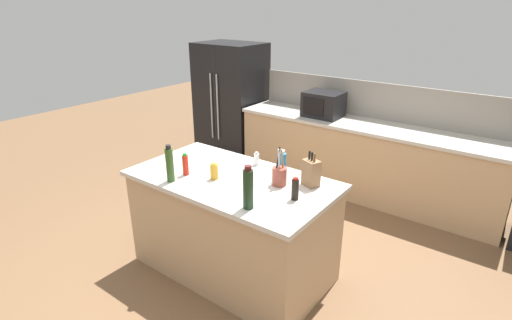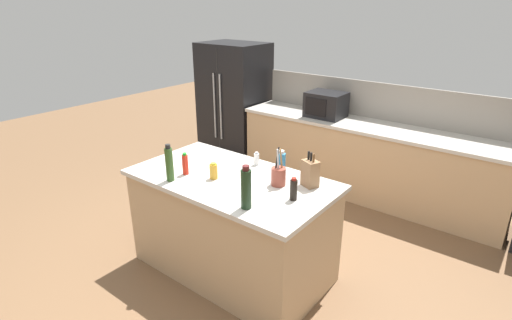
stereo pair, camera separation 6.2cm
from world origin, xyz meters
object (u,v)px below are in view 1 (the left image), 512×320
(honey_jar, at_px, (214,171))
(dish_soap_bottle, at_px, (282,165))
(microwave, at_px, (323,104))
(knife_block, at_px, (311,173))
(hot_sauce_bottle, at_px, (185,165))
(salt_shaker, at_px, (256,159))
(utensil_crock, at_px, (279,176))
(soy_sauce_bottle, at_px, (295,189))
(refrigerator, at_px, (231,102))
(wine_bottle, at_px, (248,188))
(olive_oil_bottle, at_px, (170,164))

(honey_jar, relative_size, dish_soap_bottle, 0.56)
(microwave, bearing_deg, honey_jar, -85.31)
(knife_block, xyz_separation_m, hot_sauce_bottle, (-0.98, -0.45, -0.02))
(honey_jar, xyz_separation_m, hot_sauce_bottle, (-0.26, -0.08, 0.02))
(knife_block, height_order, salt_shaker, knife_block)
(knife_block, height_order, utensil_crock, utensil_crock)
(soy_sauce_bottle, height_order, salt_shaker, soy_sauce_bottle)
(refrigerator, bearing_deg, salt_shaker, -45.01)
(dish_soap_bottle, bearing_deg, soy_sauce_bottle, -41.58)
(honey_jar, xyz_separation_m, salt_shaker, (0.10, 0.46, -0.01))
(refrigerator, relative_size, honey_jar, 12.33)
(knife_block, bearing_deg, soy_sauce_bottle, -61.67)
(utensil_crock, bearing_deg, dish_soap_bottle, 114.24)
(refrigerator, relative_size, utensil_crock, 5.53)
(soy_sauce_bottle, bearing_deg, refrigerator, 138.22)
(knife_block, xyz_separation_m, wine_bottle, (-0.18, -0.60, 0.04))
(knife_block, height_order, olive_oil_bottle, olive_oil_bottle)
(honey_jar, relative_size, salt_shaker, 1.15)
(refrigerator, relative_size, olive_oil_bottle, 5.53)
(microwave, xyz_separation_m, utensil_crock, (0.69, -2.07, -0.08))
(microwave, distance_m, honey_jar, 2.31)
(dish_soap_bottle, height_order, hot_sauce_bottle, dish_soap_bottle)
(soy_sauce_bottle, bearing_deg, salt_shaker, 149.87)
(utensil_crock, xyz_separation_m, salt_shaker, (-0.41, 0.23, -0.02))
(knife_block, xyz_separation_m, olive_oil_bottle, (-0.98, -0.62, 0.04))
(dish_soap_bottle, bearing_deg, utensil_crock, -65.76)
(microwave, bearing_deg, utensil_crock, -71.48)
(utensil_crock, bearing_deg, hot_sauce_bottle, -157.72)
(dish_soap_bottle, bearing_deg, refrigerator, 138.19)
(microwave, distance_m, hot_sauce_bottle, 2.39)
(soy_sauce_bottle, bearing_deg, wine_bottle, -122.56)
(microwave, xyz_separation_m, dish_soap_bottle, (0.64, -1.96, -0.04))
(refrigerator, relative_size, wine_bottle, 5.31)
(microwave, height_order, knife_block, microwave)
(microwave, bearing_deg, olive_oil_bottle, -91.66)
(salt_shaker, bearing_deg, knife_block, -8.09)
(knife_block, height_order, honey_jar, knife_block)
(honey_jar, distance_m, salt_shaker, 0.47)
(dish_soap_bottle, height_order, wine_bottle, wine_bottle)
(refrigerator, height_order, utensil_crock, refrigerator)
(refrigerator, relative_size, soy_sauce_bottle, 9.71)
(salt_shaker, relative_size, olive_oil_bottle, 0.39)
(knife_block, xyz_separation_m, soy_sauce_bottle, (0.03, -0.29, -0.03))
(refrigerator, height_order, microwave, refrigerator)
(olive_oil_bottle, xyz_separation_m, wine_bottle, (0.80, 0.02, 0.01))
(olive_oil_bottle, bearing_deg, utensil_crock, 32.06)
(wine_bottle, bearing_deg, microwave, 106.08)
(dish_soap_bottle, bearing_deg, microwave, 108.18)
(utensil_crock, relative_size, hot_sauce_bottle, 1.63)
(dish_soap_bottle, bearing_deg, salt_shaker, 161.67)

